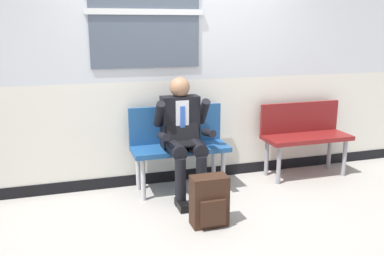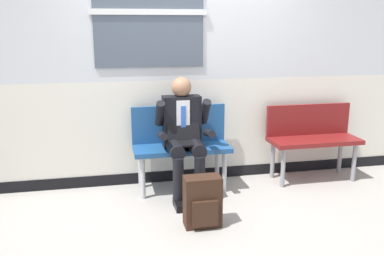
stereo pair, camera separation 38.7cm
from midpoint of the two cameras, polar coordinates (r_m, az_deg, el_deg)
ground_plane at (r=4.31m, az=4.18°, el=-10.40°), size 18.00×18.00×0.00m
station_wall at (r=4.68m, az=1.83°, el=11.18°), size 6.49×0.16×3.11m
bench_with_person at (r=4.54m, az=0.85°, el=-1.79°), size 1.04×0.42×0.92m
bench_empty at (r=5.11m, az=18.24°, el=-0.93°), size 1.04×0.42×0.87m
person_seated at (r=4.32m, az=1.43°, el=-0.84°), size 0.57×0.70×1.25m
backpack at (r=3.79m, az=4.44°, el=-10.16°), size 0.33×0.22×0.47m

